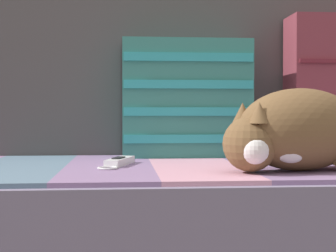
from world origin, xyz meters
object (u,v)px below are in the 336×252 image
(couch, at_px, (231,242))
(sleeping_cat, at_px, (294,132))
(game_remote_far, at_px, (119,162))
(throw_pillow_striped, at_px, (186,99))

(couch, xyz_separation_m, sleeping_cat, (0.10, -0.22, 0.30))
(couch, distance_m, game_remote_far, 0.38)
(couch, relative_size, throw_pillow_striped, 4.77)
(throw_pillow_striped, bearing_deg, couch, -63.15)
(sleeping_cat, bearing_deg, couch, 113.84)
(game_remote_far, bearing_deg, throw_pillow_striped, 50.92)
(throw_pillow_striped, height_order, game_remote_far, throw_pillow_striped)
(throw_pillow_striped, relative_size, game_remote_far, 1.91)
(throw_pillow_striped, xyz_separation_m, sleeping_cat, (0.20, -0.41, -0.09))
(couch, bearing_deg, throw_pillow_striped, 116.85)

